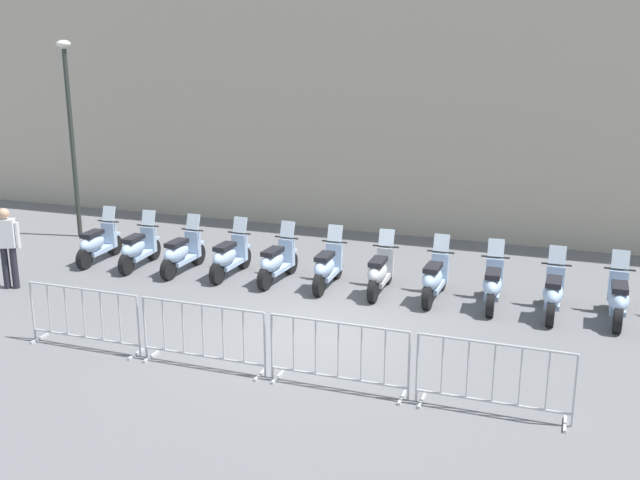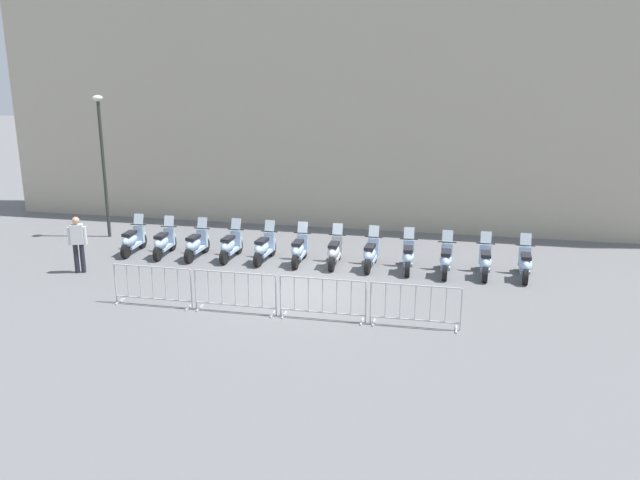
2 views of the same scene
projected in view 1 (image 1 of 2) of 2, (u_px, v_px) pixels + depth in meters
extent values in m
plane|color=slate|center=(312.00, 332.00, 13.05)|extent=(120.00, 120.00, 0.00)
cube|color=#B2A893|center=(422.00, 41.00, 19.42)|extent=(28.09, 3.81, 10.13)
cylinder|color=black|center=(114.00, 245.00, 17.81)|extent=(0.14, 0.48, 0.48)
cylinder|color=black|center=(84.00, 259.00, 16.67)|extent=(0.14, 0.48, 0.48)
cube|color=#A8C1E0|center=(100.00, 250.00, 17.23)|extent=(0.28, 0.87, 0.10)
ellipsoid|color=#A8C1E0|center=(92.00, 243.00, 16.91)|extent=(0.36, 0.84, 0.40)
cube|color=black|center=(92.00, 234.00, 16.88)|extent=(0.28, 0.60, 0.10)
cube|color=#A8C1E0|center=(109.00, 235.00, 17.56)|extent=(0.34, 0.14, 0.60)
cylinder|color=black|center=(108.00, 221.00, 17.48)|extent=(0.56, 0.04, 0.04)
cube|color=silver|center=(109.00, 214.00, 17.47)|extent=(0.32, 0.14, 0.35)
cube|color=#A8C1E0|center=(114.00, 234.00, 17.74)|extent=(0.20, 0.32, 0.06)
cylinder|color=black|center=(153.00, 250.00, 17.40)|extent=(0.15, 0.48, 0.48)
cylinder|color=black|center=(126.00, 264.00, 16.25)|extent=(0.15, 0.48, 0.48)
cube|color=#A8C1E0|center=(140.00, 255.00, 16.82)|extent=(0.29, 0.87, 0.10)
ellipsoid|color=#A8C1E0|center=(133.00, 248.00, 16.50)|extent=(0.37, 0.85, 0.40)
cube|color=black|center=(133.00, 239.00, 16.47)|extent=(0.29, 0.60, 0.10)
cube|color=#A8C1E0|center=(149.00, 239.00, 17.15)|extent=(0.34, 0.14, 0.60)
cylinder|color=black|center=(148.00, 226.00, 17.06)|extent=(0.56, 0.04, 0.04)
cube|color=silver|center=(148.00, 218.00, 17.06)|extent=(0.32, 0.14, 0.35)
cube|color=#A8C1E0|center=(153.00, 239.00, 17.33)|extent=(0.20, 0.32, 0.06)
cylinder|color=black|center=(198.00, 254.00, 17.01)|extent=(0.18, 0.49, 0.48)
cylinder|color=black|center=(168.00, 269.00, 15.90)|extent=(0.18, 0.49, 0.48)
cube|color=#A8C1E0|center=(184.00, 260.00, 16.45)|extent=(0.35, 0.89, 0.10)
ellipsoid|color=#A8C1E0|center=(176.00, 253.00, 16.13)|extent=(0.42, 0.87, 0.40)
cube|color=black|center=(177.00, 243.00, 16.10)|extent=(0.33, 0.62, 0.10)
cube|color=#A8C1E0|center=(193.00, 244.00, 16.77)|extent=(0.35, 0.17, 0.60)
cylinder|color=black|center=(192.00, 230.00, 16.68)|extent=(0.56, 0.08, 0.04)
cube|color=silver|center=(193.00, 222.00, 16.68)|extent=(0.33, 0.16, 0.35)
cube|color=#A8C1E0|center=(197.00, 243.00, 16.94)|extent=(0.22, 0.33, 0.06)
cylinder|color=black|center=(244.00, 258.00, 16.73)|extent=(0.18, 0.49, 0.48)
cylinder|color=black|center=(217.00, 273.00, 15.61)|extent=(0.18, 0.49, 0.48)
cube|color=#A8C1E0|center=(231.00, 264.00, 16.16)|extent=(0.35, 0.89, 0.10)
ellipsoid|color=#A8C1E0|center=(224.00, 257.00, 15.85)|extent=(0.42, 0.87, 0.40)
cube|color=black|center=(225.00, 247.00, 15.82)|extent=(0.33, 0.62, 0.10)
cube|color=#A8C1E0|center=(240.00, 247.00, 16.48)|extent=(0.35, 0.17, 0.60)
cylinder|color=black|center=(239.00, 233.00, 16.39)|extent=(0.56, 0.08, 0.04)
cube|color=silver|center=(240.00, 225.00, 16.39)|extent=(0.33, 0.16, 0.35)
cube|color=#A8C1E0|center=(243.00, 247.00, 16.66)|extent=(0.22, 0.33, 0.06)
cylinder|color=black|center=(290.00, 263.00, 16.34)|extent=(0.19, 0.49, 0.48)
cylinder|color=black|center=(265.00, 279.00, 15.24)|extent=(0.19, 0.49, 0.48)
cube|color=#A8C1E0|center=(278.00, 269.00, 15.78)|extent=(0.38, 0.89, 0.10)
ellipsoid|color=#A8C1E0|center=(272.00, 262.00, 15.47)|extent=(0.45, 0.88, 0.40)
cube|color=black|center=(273.00, 252.00, 15.44)|extent=(0.35, 0.63, 0.10)
cube|color=#A8C1E0|center=(287.00, 252.00, 16.10)|extent=(0.35, 0.18, 0.60)
cylinder|color=black|center=(287.00, 238.00, 16.01)|extent=(0.56, 0.10, 0.04)
cube|color=silver|center=(287.00, 229.00, 16.01)|extent=(0.33, 0.17, 0.35)
cube|color=#A8C1E0|center=(290.00, 252.00, 16.27)|extent=(0.23, 0.34, 0.06)
cylinder|color=black|center=(337.00, 268.00, 16.01)|extent=(0.15, 0.48, 0.48)
cylinder|color=black|center=(319.00, 285.00, 14.87)|extent=(0.15, 0.48, 0.48)
cube|color=#A8C1E0|center=(328.00, 274.00, 15.43)|extent=(0.30, 0.87, 0.10)
ellipsoid|color=#A8C1E0|center=(324.00, 267.00, 15.11)|extent=(0.38, 0.85, 0.40)
cube|color=black|center=(325.00, 256.00, 15.09)|extent=(0.29, 0.61, 0.10)
cube|color=#A8C1E0|center=(334.00, 256.00, 15.76)|extent=(0.34, 0.15, 0.60)
cylinder|color=black|center=(334.00, 242.00, 15.67)|extent=(0.56, 0.05, 0.04)
cube|color=silver|center=(335.00, 233.00, 15.67)|extent=(0.32, 0.15, 0.35)
cube|color=#A8C1E0|center=(337.00, 256.00, 15.94)|extent=(0.21, 0.32, 0.06)
cylinder|color=black|center=(387.00, 273.00, 15.65)|extent=(0.15, 0.48, 0.48)
cylinder|color=black|center=(373.00, 291.00, 14.51)|extent=(0.15, 0.48, 0.48)
cube|color=#B7BABC|center=(380.00, 280.00, 15.07)|extent=(0.30, 0.87, 0.10)
ellipsoid|color=#B7BABC|center=(377.00, 272.00, 14.75)|extent=(0.38, 0.85, 0.40)
cube|color=black|center=(378.00, 262.00, 14.72)|extent=(0.29, 0.61, 0.10)
cube|color=#B7BABC|center=(385.00, 261.00, 15.40)|extent=(0.34, 0.15, 0.60)
cylinder|color=black|center=(386.00, 246.00, 15.31)|extent=(0.56, 0.05, 0.04)
cube|color=silver|center=(387.00, 238.00, 15.31)|extent=(0.32, 0.15, 0.35)
cube|color=#B7BABC|center=(387.00, 261.00, 15.58)|extent=(0.21, 0.32, 0.06)
cylinder|color=black|center=(441.00, 279.00, 15.25)|extent=(0.18, 0.49, 0.48)
cylinder|color=black|center=(428.00, 297.00, 14.13)|extent=(0.18, 0.49, 0.48)
cube|color=#A8C1E0|center=(435.00, 286.00, 14.68)|extent=(0.35, 0.89, 0.10)
ellipsoid|color=#A8C1E0|center=(432.00, 279.00, 14.36)|extent=(0.42, 0.87, 0.40)
cube|color=black|center=(433.00, 268.00, 14.34)|extent=(0.32, 0.62, 0.10)
cube|color=#A8C1E0|center=(440.00, 267.00, 15.00)|extent=(0.35, 0.17, 0.60)
cylinder|color=black|center=(441.00, 252.00, 14.91)|extent=(0.56, 0.08, 0.04)
cube|color=silver|center=(442.00, 243.00, 14.91)|extent=(0.33, 0.16, 0.35)
cube|color=#A8C1E0|center=(442.00, 267.00, 15.18)|extent=(0.22, 0.33, 0.06)
cylinder|color=black|center=(494.00, 285.00, 14.89)|extent=(0.15, 0.48, 0.48)
cylinder|color=black|center=(490.00, 305.00, 13.74)|extent=(0.15, 0.48, 0.48)
cube|color=#A8C1E0|center=(492.00, 292.00, 14.30)|extent=(0.29, 0.87, 0.10)
ellipsoid|color=#A8C1E0|center=(492.00, 285.00, 13.98)|extent=(0.37, 0.84, 0.40)
cube|color=black|center=(493.00, 274.00, 13.95)|extent=(0.29, 0.60, 0.10)
cube|color=#A8C1E0|center=(494.00, 273.00, 14.64)|extent=(0.34, 0.14, 0.60)
cylinder|color=black|center=(495.00, 257.00, 14.55)|extent=(0.56, 0.04, 0.04)
cube|color=silver|center=(496.00, 248.00, 14.55)|extent=(0.32, 0.14, 0.35)
cube|color=#A8C1E0|center=(495.00, 272.00, 14.82)|extent=(0.20, 0.32, 0.06)
cylinder|color=black|center=(554.00, 293.00, 14.40)|extent=(0.17, 0.49, 0.48)
cylinder|color=black|center=(550.00, 314.00, 13.27)|extent=(0.17, 0.49, 0.48)
cube|color=#A8C1E0|center=(553.00, 301.00, 13.82)|extent=(0.33, 0.88, 0.10)
ellipsoid|color=#A8C1E0|center=(553.00, 294.00, 13.51)|extent=(0.41, 0.86, 0.40)
cube|color=black|center=(554.00, 282.00, 13.48)|extent=(0.32, 0.62, 0.10)
cube|color=#A8C1E0|center=(555.00, 281.00, 14.15)|extent=(0.35, 0.16, 0.60)
cylinder|color=black|center=(557.00, 264.00, 14.06)|extent=(0.56, 0.07, 0.04)
cube|color=silver|center=(557.00, 255.00, 14.06)|extent=(0.33, 0.16, 0.35)
cube|color=#A8C1E0|center=(555.00, 280.00, 14.33)|extent=(0.22, 0.33, 0.06)
cylinder|color=black|center=(616.00, 298.00, 14.10)|extent=(0.17, 0.49, 0.48)
cylinder|color=black|center=(618.00, 320.00, 12.98)|extent=(0.17, 0.49, 0.48)
cube|color=#A8C1E0|center=(617.00, 307.00, 13.53)|extent=(0.33, 0.88, 0.10)
ellipsoid|color=#A8C1E0|center=(619.00, 299.00, 13.21)|extent=(0.41, 0.86, 0.40)
cube|color=black|center=(620.00, 287.00, 13.19)|extent=(0.31, 0.61, 0.10)
cube|color=#A8C1E0|center=(618.00, 286.00, 13.85)|extent=(0.35, 0.16, 0.60)
cylinder|color=black|center=(620.00, 269.00, 13.77)|extent=(0.56, 0.07, 0.04)
cube|color=silver|center=(621.00, 259.00, 13.76)|extent=(0.33, 0.16, 0.35)
cube|color=#A8C1E0|center=(617.00, 285.00, 14.03)|extent=(0.22, 0.33, 0.06)
cube|color=#B2B5B7|center=(40.00, 338.00, 12.73)|extent=(0.06, 0.44, 0.04)
cube|color=#B2B5B7|center=(136.00, 354.00, 12.08)|extent=(0.06, 0.44, 0.04)
cylinder|color=#B2B5B7|center=(33.00, 311.00, 12.62)|extent=(0.04, 0.04, 1.05)
cylinder|color=#B2B5B7|center=(139.00, 326.00, 11.92)|extent=(0.04, 0.04, 1.05)
cylinder|color=#B2B5B7|center=(81.00, 289.00, 12.14)|extent=(2.14, 0.14, 0.04)
cylinder|color=#B2B5B7|center=(86.00, 337.00, 12.36)|extent=(2.14, 0.14, 0.04)
cylinder|color=#B2B5B7|center=(49.00, 308.00, 12.48)|extent=(0.02, 0.02, 0.87)
cylinder|color=#B2B5B7|center=(66.00, 311.00, 12.37)|extent=(0.02, 0.02, 0.87)
cylinder|color=#B2B5B7|center=(84.00, 313.00, 12.25)|extent=(0.02, 0.02, 0.87)
cylinder|color=#B2B5B7|center=(101.00, 316.00, 12.13)|extent=(0.02, 0.02, 0.87)
cylinder|color=#B2B5B7|center=(120.00, 319.00, 12.01)|extent=(0.02, 0.02, 0.87)
cube|color=#B2B5B7|center=(151.00, 357.00, 11.99)|extent=(0.06, 0.44, 0.04)
cube|color=#B2B5B7|center=(260.00, 375.00, 11.34)|extent=(0.06, 0.44, 0.04)
cylinder|color=#B2B5B7|center=(145.00, 327.00, 11.88)|extent=(0.04, 0.04, 1.05)
cylinder|color=#B2B5B7|center=(265.00, 345.00, 11.18)|extent=(0.04, 0.04, 1.05)
cylinder|color=#B2B5B7|center=(202.00, 305.00, 11.39)|extent=(2.14, 0.14, 0.04)
cylinder|color=#B2B5B7|center=(204.00, 356.00, 11.62)|extent=(2.14, 0.14, 0.04)
cylinder|color=#B2B5B7|center=(163.00, 325.00, 11.74)|extent=(0.02, 0.02, 0.87)
cylinder|color=#B2B5B7|center=(183.00, 328.00, 11.62)|extent=(0.02, 0.02, 0.87)
cylinder|color=#B2B5B7|center=(203.00, 331.00, 11.51)|extent=(0.02, 0.02, 0.87)
cylinder|color=#B2B5B7|center=(223.00, 334.00, 11.39)|extent=(0.02, 0.02, 0.87)
cylinder|color=#B2B5B7|center=(244.00, 337.00, 11.27)|extent=(0.02, 0.02, 0.87)
cube|color=#B2B5B7|center=(278.00, 377.00, 11.25)|extent=(0.06, 0.44, 0.04)
cube|color=#B2B5B7|center=(402.00, 398.00, 10.60)|extent=(0.06, 0.44, 0.04)
cylinder|color=#B2B5B7|center=(272.00, 346.00, 11.14)|extent=(0.04, 0.04, 1.05)
cylinder|color=#B2B5B7|center=(409.00, 367.00, 10.44)|extent=(0.04, 0.04, 1.05)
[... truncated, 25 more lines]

